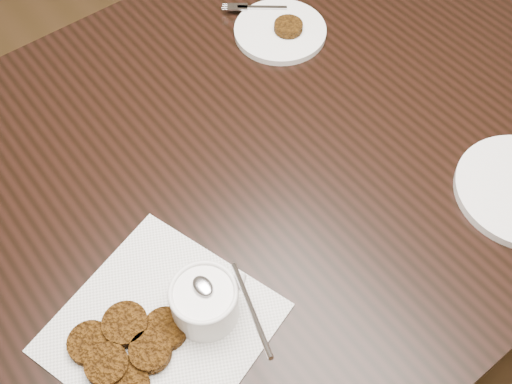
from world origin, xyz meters
The scene contains 6 objects.
floor centered at (0.00, 0.00, 0.00)m, with size 4.00×4.00×0.00m, color #51361C.
table centered at (-0.06, 0.11, 0.38)m, with size 1.48×0.95×0.75m, color black.
napkin centered at (-0.29, -0.05, 0.75)m, with size 0.27×0.27×0.00m, color white.
sauce_ramekin centered at (-0.23, -0.06, 0.82)m, with size 0.12×0.12×0.13m, color white, non-canonical shape.
patty_cluster centered at (-0.35, -0.04, 0.76)m, with size 0.21×0.21×0.02m, color brown, non-canonical shape.
plate_with_patty centered at (0.21, 0.32, 0.76)m, with size 0.18×0.18×0.03m, color white, non-canonical shape.
Camera 1 is at (-0.40, -0.39, 1.57)m, focal length 44.17 mm.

